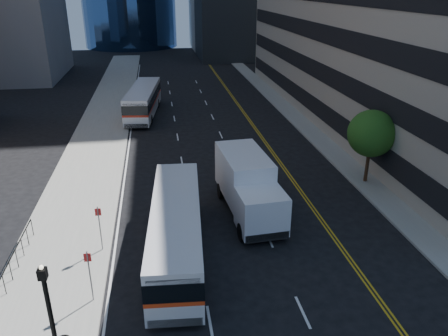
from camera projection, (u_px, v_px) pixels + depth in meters
name	position (u px, v px, depth m)	size (l,w,h in m)	color
ground	(268.00, 259.00, 22.20)	(160.00, 160.00, 0.00)	black
sidewalk_west	(104.00, 124.00, 43.45)	(5.00, 90.00, 0.15)	gray
sidewalk_east	(293.00, 115.00, 46.19)	(2.00, 90.00, 0.15)	gray
street_tree	(371.00, 134.00, 29.33)	(3.20, 3.20, 5.10)	#332114
lamp_post	(51.00, 319.00, 14.41)	(0.28, 0.28, 4.56)	black
bus_front	(176.00, 229.00, 21.96)	(3.17, 11.17, 2.84)	silver
bus_rear	(143.00, 100.00, 46.04)	(3.82, 11.55, 2.92)	silver
box_truck	(248.00, 186.00, 25.96)	(3.07, 7.54, 3.53)	white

